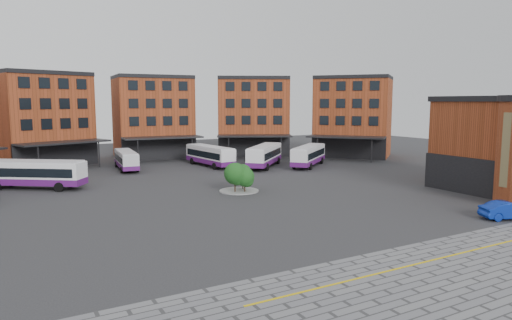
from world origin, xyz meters
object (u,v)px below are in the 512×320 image
bus_c (126,160)px  blue_car (508,210)px  bus_d (210,155)px  bus_e (265,155)px  tree_island (240,176)px  bus_b (34,174)px  bus_f (309,155)px

bus_c → blue_car: bus_c is taller
bus_d → bus_e: 8.53m
bus_d → tree_island: bearing=-110.4°
tree_island → blue_car: tree_island is taller
bus_b → blue_car: bus_b is taller
bus_b → blue_car: (34.55, -34.85, -1.02)m
tree_island → bus_f: tree_island is taller
bus_e → bus_c: bearing=-156.5°
bus_c → tree_island: bearing=-67.5°
bus_b → bus_f: size_ratio=1.08×
bus_c → bus_e: size_ratio=0.97×
bus_d → bus_b: bearing=-169.9°
bus_b → bus_e: bus_e is taller
bus_c → bus_d: 12.54m
tree_island → bus_c: (-7.06, 23.12, -0.27)m
bus_d → blue_car: size_ratio=2.44×
bus_e → blue_car: 37.52m
bus_b → tree_island: bearing=-88.2°
bus_b → bus_c: 16.27m
blue_car → tree_island: bearing=56.8°
bus_b → bus_f: bus_b is taller
bus_b → bus_c: bus_b is taller
bus_c → bus_d: size_ratio=0.88×
tree_island → bus_e: 19.97m
tree_island → bus_d: (5.20, 20.52, -0.07)m
bus_b → bus_e: 32.31m
bus_d → bus_f: size_ratio=1.10×
bus_b → bus_d: (25.14, 7.35, -0.08)m
bus_c → bus_f: bus_f is taller
bus_c → blue_car: (21.68, -44.81, -0.74)m
bus_d → bus_e: size_ratio=1.10×
bus_e → tree_island: bearing=-83.5°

